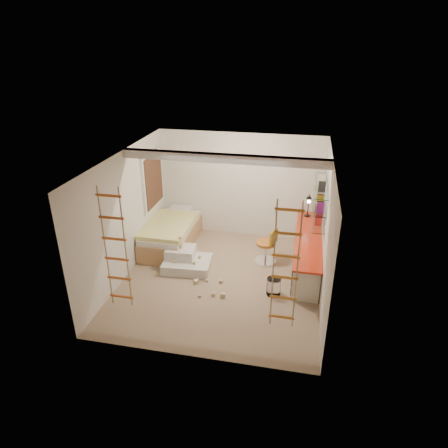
% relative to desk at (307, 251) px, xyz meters
% --- Properties ---
extents(floor, '(4.50, 4.50, 0.00)m').
position_rel_desk_xyz_m(floor, '(-1.72, -0.86, -0.40)').
color(floor, '#997E63').
rests_on(floor, ground).
extents(ceiling_beam, '(4.00, 0.18, 0.16)m').
position_rel_desk_xyz_m(ceiling_beam, '(-1.72, -0.56, 2.12)').
color(ceiling_beam, white).
rests_on(ceiling_beam, ceiling).
extents(window_frame, '(0.06, 1.15, 1.35)m').
position_rel_desk_xyz_m(window_frame, '(-3.69, 0.64, 1.15)').
color(window_frame, white).
rests_on(window_frame, wall_left).
extents(window_blind, '(0.02, 1.00, 1.20)m').
position_rel_desk_xyz_m(window_blind, '(-3.65, 0.64, 1.15)').
color(window_blind, '#4C2D1E').
rests_on(window_blind, window_frame).
extents(rope_ladder_left, '(0.41, 0.04, 2.13)m').
position_rel_desk_xyz_m(rope_ladder_left, '(-3.07, -2.61, 1.11)').
color(rope_ladder_left, orange).
rests_on(rope_ladder_left, ceiling).
extents(rope_ladder_right, '(0.41, 0.04, 2.13)m').
position_rel_desk_xyz_m(rope_ladder_right, '(-0.37, -2.61, 1.11)').
color(rope_ladder_right, orange).
rests_on(rope_ladder_right, ceiling).
extents(waste_bin, '(0.28, 0.28, 0.35)m').
position_rel_desk_xyz_m(waste_bin, '(-0.60, -1.16, -0.23)').
color(waste_bin, white).
rests_on(waste_bin, floor).
extents(desk, '(0.56, 2.80, 0.75)m').
position_rel_desk_xyz_m(desk, '(0.00, 0.00, 0.00)').
color(desk, red).
rests_on(desk, floor).
extents(shelves, '(0.25, 1.80, 0.71)m').
position_rel_desk_xyz_m(shelves, '(0.15, 0.27, 1.10)').
color(shelves, white).
rests_on(shelves, wall_right).
extents(bed, '(1.02, 2.00, 0.69)m').
position_rel_desk_xyz_m(bed, '(-3.20, 0.36, -0.07)').
color(bed, '#AD7F51').
rests_on(bed, floor).
extents(task_lamp, '(0.14, 0.36, 0.57)m').
position_rel_desk_xyz_m(task_lamp, '(-0.05, 0.96, 0.73)').
color(task_lamp, black).
rests_on(task_lamp, desk).
extents(swivel_chair, '(0.64, 0.64, 0.84)m').
position_rel_desk_xyz_m(swivel_chair, '(-0.88, 0.04, -0.10)').
color(swivel_chair, '#B16022').
rests_on(swivel_chair, floor).
extents(play_platform, '(1.06, 0.85, 0.45)m').
position_rel_desk_xyz_m(play_platform, '(-2.58, -0.55, -0.23)').
color(play_platform, silver).
rests_on(play_platform, floor).
extents(toy_blocks, '(1.28, 1.16, 0.72)m').
position_rel_desk_xyz_m(toy_blocks, '(-2.23, -0.90, -0.16)').
color(toy_blocks, '#CCB284').
rests_on(toy_blocks, floor).
extents(books, '(0.14, 0.70, 0.92)m').
position_rel_desk_xyz_m(books, '(0.15, 0.27, 1.17)').
color(books, red).
rests_on(books, shelves).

